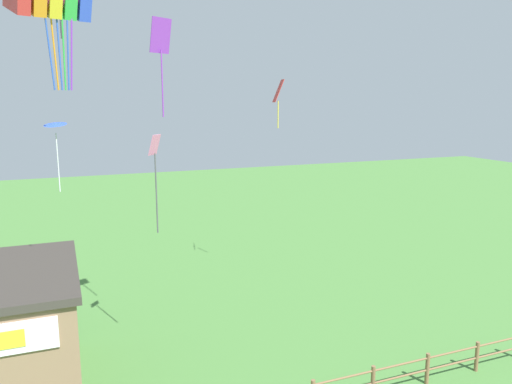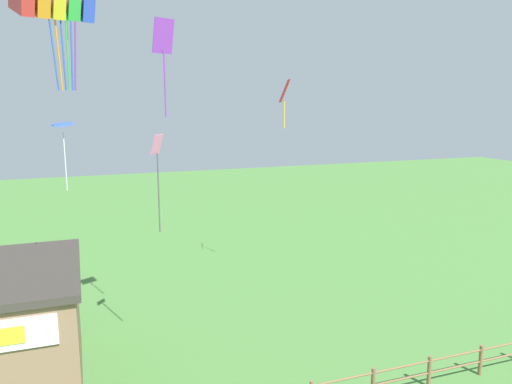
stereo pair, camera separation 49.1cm
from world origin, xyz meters
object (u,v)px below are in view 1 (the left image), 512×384
kite_purple_streamer (161,46)px  kite_pink_diamond (155,168)px  kite_blue_delta (55,127)px  kite_red_diamond (278,94)px

kite_purple_streamer → kite_pink_diamond: 4.21m
kite_pink_diamond → kite_blue_delta: bearing=115.3°
kite_purple_streamer → kite_blue_delta: (-3.59, 6.38, -3.01)m
kite_red_diamond → kite_blue_delta: (-10.55, 0.79, -1.47)m
kite_blue_delta → kite_purple_streamer: bearing=-60.6°
kite_red_diamond → kite_blue_delta: kite_red_diamond is taller
kite_red_diamond → kite_purple_streamer: kite_purple_streamer is taller
kite_red_diamond → kite_purple_streamer: (-6.96, -5.59, 1.54)m
kite_purple_streamer → kite_pink_diamond: bearing=-139.8°
kite_red_diamond → kite_blue_delta: bearing=175.7°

